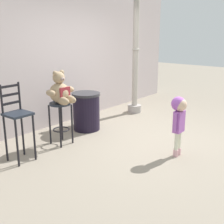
{
  "coord_description": "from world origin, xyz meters",
  "views": [
    {
      "loc": [
        -4.43,
        -2.76,
        1.99
      ],
      "look_at": [
        -0.72,
        0.26,
        0.65
      ],
      "focal_mm": 47.16,
      "sensor_mm": 36.0,
      "label": 1
    }
  ],
  "objects": [
    {
      "name": "ground_plane",
      "position": [
        0.0,
        0.0,
        0.0
      ],
      "size": [
        24.0,
        24.0,
        0.0
      ],
      "primitive_type": "plane",
      "color": "gray"
    },
    {
      "name": "building_wall",
      "position": [
        0.0,
        2.18,
        1.53
      ],
      "size": [
        7.56,
        0.3,
        3.07
      ],
      "primitive_type": "cube",
      "color": "beige",
      "rests_on": "ground_plane"
    },
    {
      "name": "bar_stool_with_teddy",
      "position": [
        -1.14,
        1.09,
        0.54
      ],
      "size": [
        0.37,
        0.37,
        0.76
      ],
      "color": "#1E242E",
      "rests_on": "ground_plane"
    },
    {
      "name": "teddy_bear",
      "position": [
        -1.14,
        1.06,
        0.97
      ],
      "size": [
        0.54,
        0.49,
        0.56
      ],
      "color": "tan",
      "rests_on": "bar_stool_with_teddy"
    },
    {
      "name": "child_walking",
      "position": [
        -0.3,
        -0.77,
        0.71
      ],
      "size": [
        0.31,
        0.25,
        0.98
      ],
      "rotation": [
        0.0,
        0.0,
        0.93
      ],
      "color": "#D9A2AB",
      "rests_on": "ground_plane"
    },
    {
      "name": "trash_bin",
      "position": [
        -0.29,
        1.29,
        0.39
      ],
      "size": [
        0.57,
        0.57,
        0.77
      ],
      "color": "black",
      "rests_on": "ground_plane"
    },
    {
      "name": "lamppost",
      "position": [
        1.43,
        1.29,
        1.04
      ],
      "size": [
        0.34,
        0.34,
        2.66
      ],
      "color": "#A69E99",
      "rests_on": "ground_plane"
    },
    {
      "name": "bar_chair_empty",
      "position": [
        -2.02,
        1.07,
        0.68
      ],
      "size": [
        0.36,
        0.36,
        1.21
      ],
      "color": "#1E242E",
      "rests_on": "ground_plane"
    }
  ]
}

